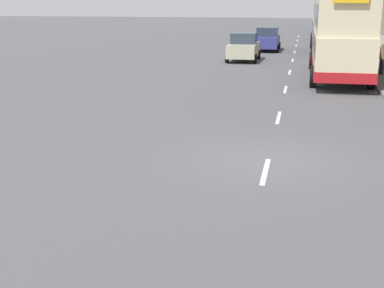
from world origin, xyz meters
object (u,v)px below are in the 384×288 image
at_px(double_decker_bus_ahead, 331,22).
at_px(car_2, 326,26).
at_px(double_decker_bus_near, 341,33).
at_px(car_0, 267,39).
at_px(car_1, 322,31).
at_px(pedestrian_at_shelter, 382,58).
at_px(car_3, 244,47).

xyz_separation_m(double_decker_bus_ahead, car_2, (0.58, 25.45, -1.45)).
height_order(double_decker_bus_ahead, car_2, double_decker_bus_ahead).
bearing_deg(car_2, double_decker_bus_near, -91.00).
relative_size(double_decker_bus_near, car_2, 2.67).
bearing_deg(car_0, car_1, -108.71).
xyz_separation_m(double_decker_bus_ahead, car_0, (-4.78, 0.26, -1.39)).
height_order(car_1, pedestrian_at_shelter, car_1).
bearing_deg(car_3, car_1, -104.74).
distance_m(double_decker_bus_ahead, car_1, 13.60).
distance_m(double_decker_bus_ahead, car_2, 25.50).
relative_size(double_decker_bus_near, car_3, 2.60).
relative_size(car_1, car_2, 1.14).
bearing_deg(double_decker_bus_near, double_decker_bus_ahead, 89.52).
xyz_separation_m(car_2, car_3, (-6.35, -32.77, 0.06)).
xyz_separation_m(car_3, pedestrian_at_shelter, (7.89, -6.16, 0.09)).
distance_m(car_1, car_3, 21.55).
distance_m(double_decker_bus_ahead, pedestrian_at_shelter, 13.70).
bearing_deg(car_1, double_decker_bus_near, -89.65).
height_order(double_decker_bus_near, car_3, double_decker_bus_near).
bearing_deg(car_2, double_decker_bus_ahead, -91.30).
height_order(double_decker_bus_near, car_2, double_decker_bus_near).
height_order(car_0, car_3, car_0).
distance_m(double_decker_bus_near, car_2, 39.85).
distance_m(double_decker_bus_ahead, car_3, 9.42).
bearing_deg(car_0, pedestrian_at_shelter, 116.69).
xyz_separation_m(double_decker_bus_near, car_2, (0.70, 39.81, -1.45)).
bearing_deg(double_decker_bus_ahead, car_3, -128.26).
distance_m(car_0, car_2, 25.76).
height_order(car_3, pedestrian_at_shelter, car_3).
distance_m(double_decker_bus_near, double_decker_bus_ahead, 14.37).
bearing_deg(car_3, car_2, -100.96).
bearing_deg(car_1, car_2, 85.85).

